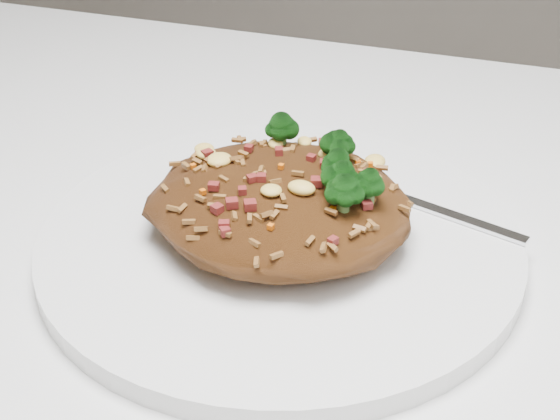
# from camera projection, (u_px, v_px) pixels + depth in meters

# --- Properties ---
(dining_table) EXTENTS (1.20, 0.80, 0.75)m
(dining_table) POSITION_uv_depth(u_px,v_px,m) (135.00, 350.00, 0.55)
(dining_table) COLOR white
(dining_table) RESTS_ON ground
(plate) EXTENTS (0.30, 0.30, 0.01)m
(plate) POSITION_uv_depth(u_px,v_px,m) (280.00, 239.00, 0.49)
(plate) COLOR white
(plate) RESTS_ON dining_table
(fried_rice) EXTENTS (0.16, 0.15, 0.06)m
(fried_rice) POSITION_uv_depth(u_px,v_px,m) (283.00, 193.00, 0.48)
(fried_rice) COLOR brown
(fried_rice) RESTS_ON plate
(fork) EXTENTS (0.16, 0.06, 0.00)m
(fork) POSITION_uv_depth(u_px,v_px,m) (420.00, 204.00, 0.51)
(fork) COLOR silver
(fork) RESTS_ON plate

